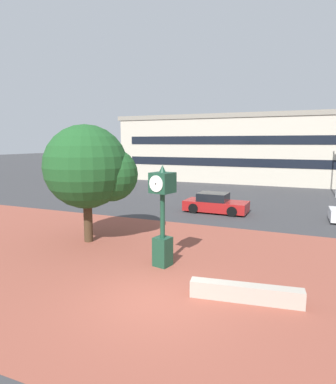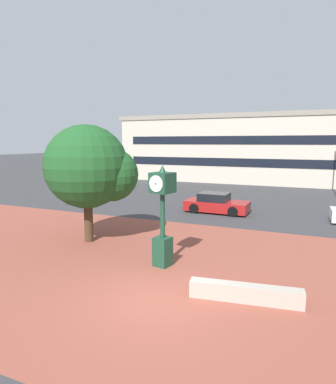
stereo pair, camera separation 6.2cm
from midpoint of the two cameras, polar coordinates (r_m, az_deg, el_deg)
ground_plane at (r=10.11m, az=-2.06°, el=-18.14°), size 200.00×200.00×0.00m
plaza_brick_paving at (r=12.23m, az=3.08°, el=-13.24°), size 44.00×13.02×0.01m
planter_wall at (r=10.20m, az=13.31°, el=-16.57°), size 3.22×0.83×0.50m
street_clock at (r=12.05m, az=-0.80°, el=-3.76°), size 0.87×0.90×3.75m
plaza_tree at (r=15.29m, az=-12.82°, el=3.94°), size 4.03×3.75×5.33m
car_street_near at (r=21.82m, az=8.36°, el=-2.02°), size 4.10×1.96×1.28m
civic_building at (r=41.32m, az=15.03°, el=7.29°), size 31.53×10.57×7.64m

